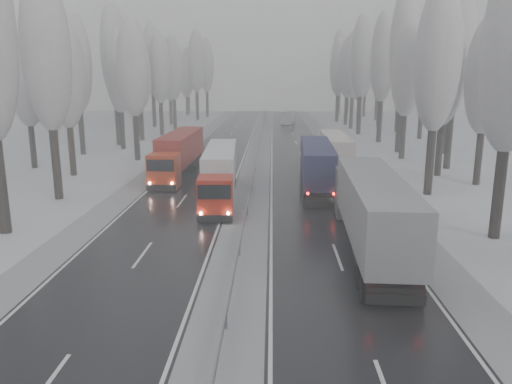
# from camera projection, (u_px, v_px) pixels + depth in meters

# --- Properties ---
(carriageway_right) EXTENTS (7.50, 200.00, 0.03)m
(carriageway_right) POSITION_uv_depth(u_px,v_px,m) (312.00, 186.00, 44.15)
(carriageway_right) COLOR black
(carriageway_right) RESTS_ON ground
(carriageway_left) EXTENTS (7.50, 200.00, 0.03)m
(carriageway_left) POSITION_uv_depth(u_px,v_px,m) (194.00, 185.00, 44.48)
(carriageway_left) COLOR black
(carriageway_left) RESTS_ON ground
(median_slush) EXTENTS (3.00, 200.00, 0.04)m
(median_slush) POSITION_uv_depth(u_px,v_px,m) (253.00, 185.00, 44.31)
(median_slush) COLOR #9A9DA1
(median_slush) RESTS_ON ground
(shoulder_right) EXTENTS (2.40, 200.00, 0.04)m
(shoulder_right) POSITION_uv_depth(u_px,v_px,m) (368.00, 186.00, 43.99)
(shoulder_right) COLOR #9A9DA1
(shoulder_right) RESTS_ON ground
(shoulder_left) EXTENTS (2.40, 200.00, 0.04)m
(shoulder_left) POSITION_uv_depth(u_px,v_px,m) (139.00, 184.00, 44.63)
(shoulder_left) COLOR #9A9DA1
(shoulder_left) RESTS_ON ground
(median_guardrail) EXTENTS (0.12, 200.00, 0.76)m
(median_guardrail) POSITION_uv_depth(u_px,v_px,m) (252.00, 179.00, 44.17)
(median_guardrail) COLOR slate
(median_guardrail) RESTS_ON ground
(tree_18) EXTENTS (3.60, 3.60, 16.58)m
(tree_18) POSITION_uv_depth(u_px,v_px,m) (438.00, 60.00, 38.58)
(tree_18) COLOR black
(tree_18) RESTS_ON ground
(tree_19) EXTENTS (3.60, 3.60, 14.57)m
(tree_19) POSITION_uv_depth(u_px,v_px,m) (487.00, 77.00, 42.59)
(tree_19) COLOR black
(tree_19) RESTS_ON ground
(tree_20) EXTENTS (3.60, 3.60, 15.71)m
(tree_20) POSITION_uv_depth(u_px,v_px,m) (446.00, 69.00, 46.52)
(tree_20) COLOR black
(tree_20) RESTS_ON ground
(tree_21) EXTENTS (3.60, 3.60, 18.62)m
(tree_21) POSITION_uv_depth(u_px,v_px,m) (456.00, 51.00, 49.93)
(tree_21) COLOR black
(tree_21) RESTS_ON ground
(tree_22) EXTENTS (3.60, 3.60, 15.86)m
(tree_22) POSITION_uv_depth(u_px,v_px,m) (407.00, 70.00, 56.69)
(tree_22) COLOR black
(tree_22) RESTS_ON ground
(tree_23) EXTENTS (3.60, 3.60, 13.55)m
(tree_23) POSITION_uv_depth(u_px,v_px,m) (450.00, 83.00, 60.72)
(tree_23) COLOR black
(tree_23) RESTS_ON ground
(tree_24) EXTENTS (3.60, 3.60, 20.49)m
(tree_24) POSITION_uv_depth(u_px,v_px,m) (404.00, 46.00, 61.28)
(tree_24) COLOR black
(tree_24) RESTS_ON ground
(tree_25) EXTENTS (3.60, 3.60, 19.44)m
(tree_25) POSITION_uv_depth(u_px,v_px,m) (449.00, 53.00, 65.11)
(tree_25) COLOR black
(tree_25) RESTS_ON ground
(tree_26) EXTENTS (3.60, 3.60, 18.78)m
(tree_26) POSITION_uv_depth(u_px,v_px,m) (383.00, 58.00, 71.51)
(tree_26) COLOR black
(tree_26) RESTS_ON ground
(tree_27) EXTENTS (3.60, 3.60, 17.62)m
(tree_27) POSITION_uv_depth(u_px,v_px,m) (425.00, 64.00, 75.35)
(tree_27) COLOR black
(tree_27) RESTS_ON ground
(tree_28) EXTENTS (3.60, 3.60, 19.62)m
(tree_28) POSITION_uv_depth(u_px,v_px,m) (362.00, 57.00, 81.84)
(tree_28) COLOR black
(tree_28) RESTS_ON ground
(tree_29) EXTENTS (3.60, 3.60, 18.11)m
(tree_29) POSITION_uv_depth(u_px,v_px,m) (400.00, 64.00, 85.72)
(tree_29) COLOR black
(tree_29) RESTS_ON ground
(tree_30) EXTENTS (3.60, 3.60, 17.86)m
(tree_30) POSITION_uv_depth(u_px,v_px,m) (353.00, 65.00, 91.58)
(tree_30) COLOR black
(tree_30) RESTS_ON ground
(tree_31) EXTENTS (3.60, 3.60, 18.58)m
(tree_31) POSITION_uv_depth(u_px,v_px,m) (381.00, 63.00, 95.19)
(tree_31) COLOR black
(tree_31) RESTS_ON ground
(tree_32) EXTENTS (3.60, 3.60, 17.33)m
(tree_32) POSITION_uv_depth(u_px,v_px,m) (348.00, 68.00, 98.97)
(tree_32) COLOR black
(tree_32) RESTS_ON ground
(tree_33) EXTENTS (3.60, 3.60, 14.33)m
(tree_33) POSITION_uv_depth(u_px,v_px,m) (360.00, 78.00, 103.19)
(tree_33) COLOR black
(tree_33) RESTS_ON ground
(tree_34) EXTENTS (3.60, 3.60, 17.63)m
(tree_34) POSITION_uv_depth(u_px,v_px,m) (338.00, 68.00, 105.87)
(tree_34) COLOR black
(tree_34) RESTS_ON ground
(tree_35) EXTENTS (3.60, 3.60, 18.25)m
(tree_35) POSITION_uv_depth(u_px,v_px,m) (378.00, 66.00, 109.39)
(tree_35) COLOR black
(tree_35) RESTS_ON ground
(tree_36) EXTENTS (3.60, 3.60, 20.23)m
(tree_36) POSITION_uv_depth(u_px,v_px,m) (339.00, 61.00, 115.05)
(tree_36) COLOR black
(tree_36) RESTS_ON ground
(tree_37) EXTENTS (3.60, 3.60, 16.37)m
(tree_37) POSITION_uv_depth(u_px,v_px,m) (366.00, 72.00, 119.28)
(tree_37) COLOR black
(tree_37) RESTS_ON ground
(tree_38) EXTENTS (3.60, 3.60, 17.97)m
(tree_38) POSITION_uv_depth(u_px,v_px,m) (340.00, 68.00, 125.61)
(tree_38) COLOR black
(tree_38) RESTS_ON ground
(tree_39) EXTENTS (3.60, 3.60, 16.19)m
(tree_39) POSITION_uv_depth(u_px,v_px,m) (349.00, 73.00, 129.67)
(tree_39) COLOR black
(tree_39) RESTS_ON ground
(tree_58) EXTENTS (3.60, 3.60, 17.21)m
(tree_58) POSITION_uv_depth(u_px,v_px,m) (46.00, 53.00, 37.01)
(tree_58) COLOR black
(tree_58) RESTS_ON ground
(tree_60) EXTENTS (3.60, 3.60, 14.84)m
(tree_60) POSITION_uv_depth(u_px,v_px,m) (66.00, 75.00, 46.81)
(tree_60) COLOR black
(tree_60) RESTS_ON ground
(tree_61) EXTENTS (3.60, 3.60, 13.95)m
(tree_61) POSITION_uv_depth(u_px,v_px,m) (26.00, 81.00, 51.02)
(tree_61) COLOR black
(tree_61) RESTS_ON ground
(tree_62) EXTENTS (3.60, 3.60, 16.04)m
(tree_62) POSITION_uv_depth(u_px,v_px,m) (133.00, 68.00, 55.80)
(tree_62) COLOR black
(tree_62) RESTS_ON ground
(tree_63) EXTENTS (3.60, 3.60, 16.88)m
(tree_63) POSITION_uv_depth(u_px,v_px,m) (76.00, 64.00, 59.83)
(tree_63) COLOR black
(tree_63) RESTS_ON ground
(tree_64) EXTENTS (3.60, 3.60, 15.42)m
(tree_64) POSITION_uv_depth(u_px,v_px,m) (119.00, 73.00, 64.78)
(tree_64) COLOR black
(tree_64) RESTS_ON ground
(tree_65) EXTENTS (3.60, 3.60, 19.48)m
(tree_65) POSITION_uv_depth(u_px,v_px,m) (114.00, 54.00, 68.15)
(tree_65) COLOR black
(tree_65) RESTS_ON ground
(tree_66) EXTENTS (3.60, 3.60, 15.23)m
(tree_66) POSITION_uv_depth(u_px,v_px,m) (139.00, 74.00, 74.19)
(tree_66) COLOR black
(tree_66) RESTS_ON ground
(tree_67) EXTENTS (3.60, 3.60, 17.09)m
(tree_67) POSITION_uv_depth(u_px,v_px,m) (137.00, 67.00, 77.86)
(tree_67) COLOR black
(tree_67) RESTS_ON ground
(tree_68) EXTENTS (3.60, 3.60, 16.65)m
(tree_68) POSITION_uv_depth(u_px,v_px,m) (159.00, 69.00, 80.52)
(tree_68) COLOR black
(tree_68) RESTS_ON ground
(tree_69) EXTENTS (3.60, 3.60, 19.35)m
(tree_69) POSITION_uv_depth(u_px,v_px,m) (136.00, 59.00, 84.19)
(tree_69) COLOR black
(tree_69) RESTS_ON ground
(tree_70) EXTENTS (3.60, 3.60, 17.09)m
(tree_70) POSITION_uv_depth(u_px,v_px,m) (173.00, 68.00, 90.27)
(tree_70) COLOR black
(tree_70) RESTS_ON ground
(tree_71) EXTENTS (3.60, 3.60, 19.61)m
(tree_71) POSITION_uv_depth(u_px,v_px,m) (152.00, 60.00, 93.96)
(tree_71) COLOR black
(tree_71) RESTS_ON ground
(tree_72) EXTENTS (3.60, 3.60, 15.11)m
(tree_72) POSITION_uv_depth(u_px,v_px,m) (169.00, 75.00, 99.74)
(tree_72) COLOR black
(tree_72) RESTS_ON ground
(tree_73) EXTENTS (3.60, 3.60, 17.22)m
(tree_73) POSITION_uv_depth(u_px,v_px,m) (159.00, 69.00, 103.42)
(tree_73) COLOR black
(tree_73) RESTS_ON ground
(tree_74) EXTENTS (3.60, 3.60, 19.68)m
(tree_74) POSITION_uv_depth(u_px,v_px,m) (196.00, 62.00, 109.48)
(tree_74) COLOR black
(tree_74) RESTS_ON ground
(tree_75) EXTENTS (3.60, 3.60, 18.60)m
(tree_75) POSITION_uv_depth(u_px,v_px,m) (159.00, 66.00, 113.81)
(tree_75) COLOR black
(tree_75) RESTS_ON ground
(tree_76) EXTENTS (3.60, 3.60, 18.55)m
(tree_76) POSITION_uv_depth(u_px,v_px,m) (206.00, 66.00, 118.75)
(tree_76) COLOR black
(tree_76) RESTS_ON ground
(tree_77) EXTENTS (3.60, 3.60, 14.32)m
(tree_77) POSITION_uv_depth(u_px,v_px,m) (186.00, 78.00, 123.43)
(tree_77) COLOR black
(tree_77) RESTS_ON ground
(tree_78) EXTENTS (3.60, 3.60, 19.55)m
(tree_78) POSITION_uv_depth(u_px,v_px,m) (196.00, 64.00, 125.14)
(tree_78) COLOR black
(tree_78) RESTS_ON ground
(tree_79) EXTENTS (3.60, 3.60, 17.07)m
(tree_79) POSITION_uv_depth(u_px,v_px,m) (188.00, 71.00, 129.48)
(tree_79) COLOR black
(tree_79) RESTS_ON ground
(truck_grey_tarp) EXTENTS (3.40, 16.95, 4.32)m
(truck_grey_tarp) POSITION_uv_depth(u_px,v_px,m) (370.00, 206.00, 27.22)
(truck_grey_tarp) COLOR #56565B
(truck_grey_tarp) RESTS_ON ground
(truck_blue_box) EXTENTS (3.00, 15.48, 3.95)m
(truck_blue_box) POSITION_uv_depth(u_px,v_px,m) (316.00, 162.00, 42.73)
(truck_blue_box) COLOR navy
(truck_blue_box) RESTS_ON ground
(truck_cream_box) EXTENTS (2.32, 14.24, 3.65)m
(truck_cream_box) POSITION_uv_depth(u_px,v_px,m) (334.00, 148.00, 52.05)
(truck_cream_box) COLOR #B9B0A4
(truck_cream_box) RESTS_ON ground
(box_truck_distant) EXTENTS (3.26, 7.72, 2.79)m
(box_truck_distant) POSITION_uv_depth(u_px,v_px,m) (288.00, 117.00, 102.55)
(box_truck_distant) COLOR #BBBCC2
(box_truck_distant) RESTS_ON ground
(truck_red_white) EXTENTS (3.13, 14.89, 3.79)m
(truck_red_white) POSITION_uv_depth(u_px,v_px,m) (220.00, 169.00, 39.77)
(truck_red_white) COLOR #AF1909
(truck_red_white) RESTS_ON ground
(truck_red_red) EXTENTS (2.69, 15.76, 4.03)m
(truck_red_red) POSITION_uv_depth(u_px,v_px,m) (179.00, 151.00, 48.69)
(truck_red_red) COLOR #B6270A
(truck_red_red) RESTS_ON ground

